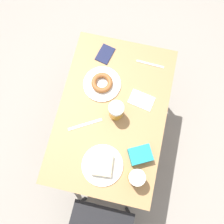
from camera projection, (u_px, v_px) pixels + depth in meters
ground_plane at (112, 133)px, 2.20m from camera, size 8.00×8.00×0.00m
table at (112, 116)px, 1.58m from camera, size 0.65×1.00×0.71m
plate_with_cake at (102, 165)px, 1.42m from camera, size 0.24×0.24×0.05m
plate_with_donut at (102, 83)px, 1.55m from camera, size 0.23×0.23×0.04m
beer_mug_left at (136, 178)px, 1.35m from camera, size 0.09×0.09×0.14m
beer_mug_center at (116, 111)px, 1.44m from camera, size 0.09×0.09×0.14m
napkin_folded at (141, 100)px, 1.53m from camera, size 0.16×0.12×0.00m
fork at (150, 64)px, 1.59m from camera, size 0.18×0.02×0.00m
knife at (85, 124)px, 1.49m from camera, size 0.19×0.12×0.00m
passport_near_edge at (105, 54)px, 1.61m from camera, size 0.12×0.14×0.01m
blue_pouch at (140, 155)px, 1.42m from camera, size 0.16×0.14×0.06m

